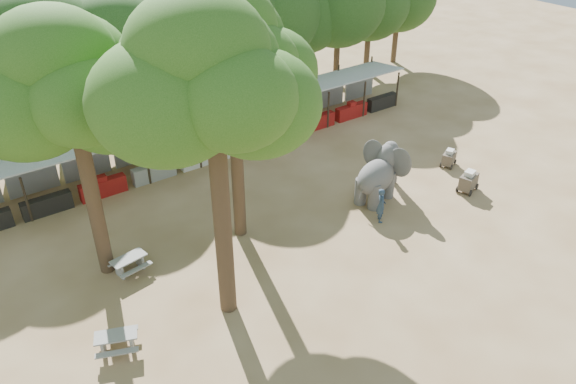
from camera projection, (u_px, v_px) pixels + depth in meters
ground at (377, 276)px, 23.49m from camera, size 100.00×100.00×0.00m
vendor_stalls at (213, 134)px, 32.46m from camera, size 28.00×2.99×2.80m
yard_tree_left at (63, 85)px, 19.65m from camera, size 7.10×6.90×11.02m
yard_tree_center at (205, 81)px, 17.15m from camera, size 7.10×6.90×12.04m
yard_tree_back at (225, 52)px, 21.76m from camera, size 7.10×6.90×11.36m
backdrop_trees at (166, 39)px, 33.77m from camera, size 46.46×5.95×8.33m
elephant at (380, 173)px, 28.17m from camera, size 3.73×2.72×2.77m
handler at (381, 205)px, 26.53m from camera, size 0.70×0.76×1.76m
picnic_table_near at (117, 340)px, 19.78m from camera, size 1.86×1.78×0.74m
picnic_table_far at (129, 263)px, 23.50m from camera, size 1.64×1.52×0.73m
cart_front at (469, 181)px, 29.08m from camera, size 1.36×1.08×1.16m
cart_back at (449, 158)px, 31.44m from camera, size 1.20×1.02×1.00m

